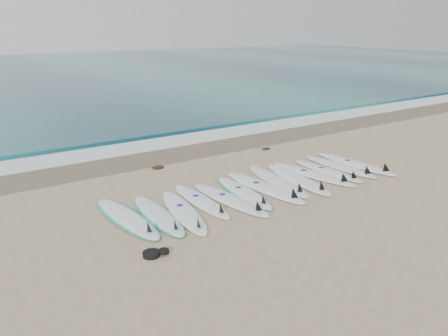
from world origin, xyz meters
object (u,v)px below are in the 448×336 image
surfboard_6 (266,188)px  surfboard_0 (127,218)px  surfboard_12 (357,164)px  leash_coil (154,253)px

surfboard_6 → surfboard_0: bearing=172.5°
surfboard_12 → leash_coil: 7.45m
surfboard_0 → surfboard_12: surfboard_12 is taller
surfboard_0 → surfboard_12: 7.13m
surfboard_0 → surfboard_6: bearing=-8.6°
surfboard_12 → leash_coil: size_ratio=6.16×
surfboard_12 → leash_coil: bearing=-171.1°
surfboard_6 → leash_coil: (-3.79, -1.49, -0.01)m
surfboard_0 → surfboard_6: (3.62, -0.22, 0.01)m
surfboard_6 → leash_coil: size_ratio=6.29×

